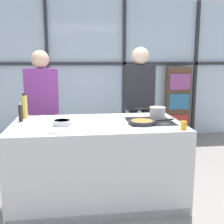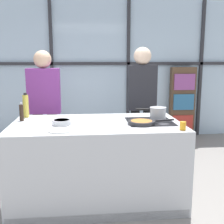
# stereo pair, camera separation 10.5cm
# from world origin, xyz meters

# --- Properties ---
(ground_plane) EXTENTS (18.00, 18.00, 0.00)m
(ground_plane) POSITION_xyz_m (0.00, 0.00, 0.00)
(ground_plane) COLOR gray
(back_window_wall) EXTENTS (6.40, 0.10, 2.80)m
(back_window_wall) POSITION_xyz_m (0.00, 2.69, 1.40)
(back_window_wall) COLOR silver
(back_window_wall) RESTS_ON ground_plane
(bookshelf) EXTENTS (0.51, 0.19, 1.47)m
(bookshelf) POSITION_xyz_m (1.89, 2.50, 0.74)
(bookshelf) COLOR brown
(bookshelf) RESTS_ON ground_plane
(demo_island) EXTENTS (1.90, 1.04, 0.92)m
(demo_island) POSITION_xyz_m (0.00, -0.00, 0.46)
(demo_island) COLOR silver
(demo_island) RESTS_ON ground_plane
(spectator_far_left) EXTENTS (0.45, 0.24, 1.75)m
(spectator_far_left) POSITION_xyz_m (-0.70, 0.91, 1.00)
(spectator_far_left) COLOR #47382D
(spectator_far_left) RESTS_ON ground_plane
(spectator_center_left) EXTENTS (0.41, 0.25, 1.80)m
(spectator_center_left) POSITION_xyz_m (0.70, 0.91, 1.05)
(spectator_center_left) COLOR black
(spectator_center_left) RESTS_ON ground_plane
(frying_pan) EXTENTS (0.54, 0.30, 0.04)m
(frying_pan) POSITION_xyz_m (0.49, -0.12, 0.94)
(frying_pan) COLOR #232326
(frying_pan) RESTS_ON demo_island
(saucepan) EXTENTS (0.36, 0.19, 0.14)m
(saucepan) POSITION_xyz_m (0.73, 0.13, 1.00)
(saucepan) COLOR silver
(saucepan) RESTS_ON demo_island
(white_plate) EXTENTS (0.24, 0.24, 0.01)m
(white_plate) POSITION_xyz_m (-0.38, -0.34, 0.93)
(white_plate) COLOR white
(white_plate) RESTS_ON demo_island
(mixing_bowl) EXTENTS (0.20, 0.20, 0.06)m
(mixing_bowl) POSITION_xyz_m (-0.38, -0.07, 0.95)
(mixing_bowl) COLOR silver
(mixing_bowl) RESTS_ON demo_island
(oil_bottle) EXTENTS (0.07, 0.07, 0.30)m
(oil_bottle) POSITION_xyz_m (-0.85, 0.39, 1.06)
(oil_bottle) COLOR #E0CC4C
(oil_bottle) RESTS_ON demo_island
(pepper_grinder) EXTENTS (0.05, 0.05, 0.22)m
(pepper_grinder) POSITION_xyz_m (-0.86, 0.18, 1.02)
(pepper_grinder) COLOR #332319
(pepper_grinder) RESTS_ON demo_island
(juice_glass_near) EXTENTS (0.06, 0.06, 0.09)m
(juice_glass_near) POSITION_xyz_m (0.85, -0.42, 0.97)
(juice_glass_near) COLOR orange
(juice_glass_near) RESTS_ON demo_island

